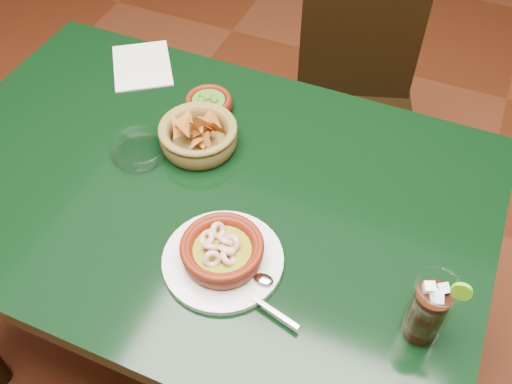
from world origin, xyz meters
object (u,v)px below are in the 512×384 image
at_px(shrimp_plate, 223,253).
at_px(chip_basket, 198,136).
at_px(dining_chair, 354,109).
at_px(dining_table, 201,214).
at_px(cola_drink, 428,310).

xyz_separation_m(shrimp_plate, chip_basket, (-0.18, 0.26, 0.00)).
distance_m(dining_chair, shrimp_plate, 0.91).
height_order(dining_table, shrimp_plate, shrimp_plate).
bearing_deg(chip_basket, shrimp_plate, -54.94).
relative_size(dining_table, chip_basket, 5.93).
relative_size(dining_table, shrimp_plate, 4.13).
height_order(shrimp_plate, cola_drink, cola_drink).
height_order(dining_table, dining_chair, dining_chair).
bearing_deg(chip_basket, dining_table, -64.83).
relative_size(dining_chair, shrimp_plate, 2.85).
relative_size(dining_table, dining_chair, 1.45).
distance_m(shrimp_plate, cola_drink, 0.37).
relative_size(dining_chair, cola_drink, 4.97).
bearing_deg(dining_chair, cola_drink, -68.75).
bearing_deg(dining_table, cola_drink, -16.84).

